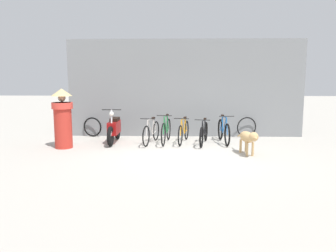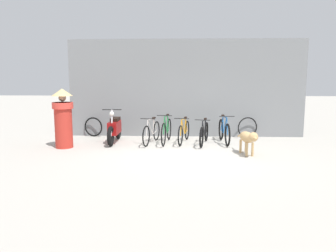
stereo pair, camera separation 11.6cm
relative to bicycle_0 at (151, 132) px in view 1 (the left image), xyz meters
name	(u,v)px [view 1 (the left image)]	position (x,y,z in m)	size (l,w,h in m)	color
ground_plane	(187,156)	(1.07, -1.62, -0.34)	(60.00, 60.00, 0.00)	#ADA89E
shop_wall_back	(185,88)	(1.07, 1.38, 1.32)	(8.10, 0.20, 3.33)	slate
bicycle_0	(151,132)	(0.00, 0.00, 0.00)	(0.51, 1.63, 0.82)	black
bicycle_1	(166,131)	(0.46, 0.09, 0.04)	(0.46, 1.75, 0.92)	black
bicycle_2	(184,132)	(1.00, 0.14, 0.00)	(0.49, 1.70, 0.82)	black
bicycle_3	(204,133)	(1.62, -0.06, -0.01)	(0.50, 1.68, 0.81)	black
bicycle_4	(224,131)	(2.26, 0.18, 0.02)	(0.46, 1.75, 0.89)	black
motorcycle	(114,129)	(-1.18, 0.10, 0.09)	(0.58, 1.85, 1.09)	black
stray_dog	(248,138)	(2.67, -1.48, 0.12)	(0.43, 1.23, 0.67)	tan
person_in_robes	(63,117)	(-2.49, -0.75, 0.56)	(0.73, 0.73, 1.72)	#B72D23
spare_tire_left	(92,127)	(-2.14, 1.13, 0.00)	(0.67, 0.20, 0.68)	black
spare_tire_right	(247,127)	(3.17, 1.13, 0.01)	(0.69, 0.21, 0.70)	black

